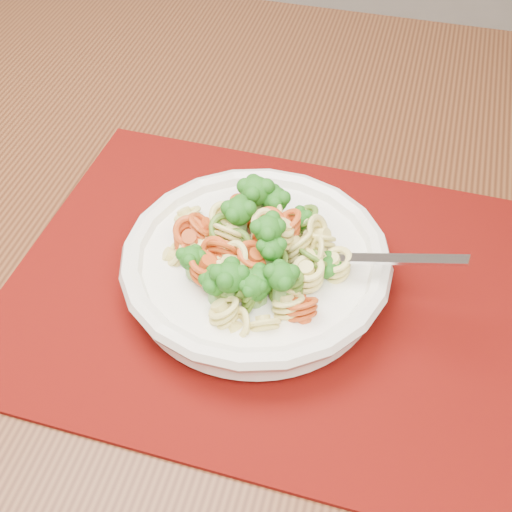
# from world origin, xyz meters

# --- Properties ---
(dining_table) EXTENTS (1.50, 1.08, 0.74)m
(dining_table) POSITION_xyz_m (-0.02, 0.45, 0.64)
(dining_table) COLOR #583018
(dining_table) RESTS_ON ground
(placemat) EXTENTS (0.54, 0.45, 0.00)m
(placemat) POSITION_xyz_m (0.01, 0.34, 0.74)
(placemat) COLOR #550C03
(placemat) RESTS_ON dining_table
(pasta_bowl) EXTENTS (0.24, 0.24, 0.05)m
(pasta_bowl) POSITION_xyz_m (-0.01, 0.34, 0.77)
(pasta_bowl) COLOR white
(pasta_bowl) RESTS_ON placemat
(pasta_broccoli_heap) EXTENTS (0.21, 0.21, 0.06)m
(pasta_broccoli_heap) POSITION_xyz_m (-0.01, 0.34, 0.79)
(pasta_broccoli_heap) COLOR #D3C168
(pasta_broccoli_heap) RESTS_ON pasta_bowl
(fork) EXTENTS (0.18, 0.07, 0.08)m
(fork) POSITION_xyz_m (0.04, 0.34, 0.79)
(fork) COLOR silver
(fork) RESTS_ON pasta_bowl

